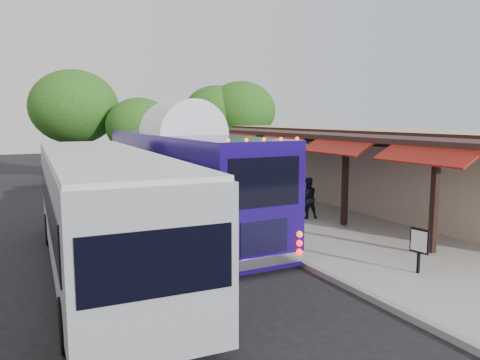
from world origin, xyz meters
TOP-DOWN VIEW (x-y plane):
  - ground at (0.00, 0.00)m, footprint 90.00×90.00m
  - sidewalk at (5.00, 4.00)m, footprint 10.00×40.00m
  - curb at (0.05, 4.00)m, footprint 0.20×40.00m
  - station_shelter at (8.38, 4.00)m, footprint 8.15×20.00m
  - coach_bus at (-1.45, 2.79)m, footprint 2.66×11.98m
  - city_bus at (-5.04, -0.78)m, footprint 3.15×12.19m
  - ped_a at (2.05, 4.69)m, footprint 0.69×0.58m
  - ped_b at (3.39, 1.79)m, footprint 0.92×0.80m
  - ped_c at (1.86, 5.34)m, footprint 1.00×0.48m
  - ped_d at (3.24, 7.02)m, footprint 1.38×1.11m
  - sign_board at (2.14, -5.00)m, footprint 0.14×0.54m
  - tree_left at (0.37, 15.89)m, footprint 4.20×4.20m
  - tree_mid at (7.84, 20.91)m, footprint 5.19×5.19m
  - tree_right at (9.61, 20.01)m, footprint 5.45×5.45m
  - tree_far at (-3.14, 18.64)m, footprint 5.61×5.61m

SIDE VIEW (x-z plane):
  - ground at x=0.00m, z-range 0.00..0.00m
  - sidewalk at x=5.00m, z-range 0.00..0.15m
  - curb at x=0.05m, z-range -0.01..0.15m
  - sign_board at x=2.14m, z-range 0.36..1.54m
  - ped_a at x=2.05m, z-range 0.15..1.76m
  - ped_b at x=3.39m, z-range 0.15..1.79m
  - ped_c at x=1.86m, z-range 0.15..1.81m
  - ped_d at x=3.24m, z-range 0.15..2.02m
  - city_bus at x=-5.04m, z-range 0.17..3.42m
  - station_shelter at x=8.38m, z-range 0.05..3.65m
  - coach_bus at x=-1.45m, z-range 0.14..3.95m
  - tree_left at x=0.37m, z-range 0.89..6.27m
  - tree_mid at x=7.84m, z-range 1.11..7.75m
  - tree_right at x=9.61m, z-range 1.16..8.13m
  - tree_far at x=-3.14m, z-range 1.20..8.38m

